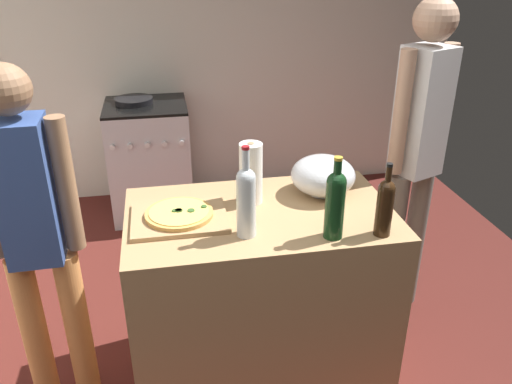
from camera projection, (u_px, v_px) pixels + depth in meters
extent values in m
cube|color=#511E19|center=(230.00, 284.00, 3.29)|extent=(4.17, 3.46, 0.02)
cube|color=silver|center=(199.00, 34.00, 4.02)|extent=(4.17, 0.10, 2.60)
cube|color=tan|center=(260.00, 295.00, 2.45)|extent=(1.16, 0.70, 0.89)
cube|color=tan|center=(179.00, 218.00, 2.19)|extent=(0.40, 0.32, 0.02)
cylinder|color=tan|center=(179.00, 214.00, 2.18)|extent=(0.29, 0.29, 0.02)
cylinder|color=#EAC660|center=(179.00, 211.00, 2.17)|extent=(0.25, 0.25, 0.00)
cylinder|color=#335926|center=(191.00, 210.00, 2.17)|extent=(0.03, 0.03, 0.01)
cylinder|color=#335926|center=(175.00, 211.00, 2.17)|extent=(0.02, 0.02, 0.01)
cylinder|color=#335926|center=(180.00, 210.00, 2.17)|extent=(0.03, 0.03, 0.01)
cylinder|color=#335926|center=(178.00, 210.00, 2.17)|extent=(0.03, 0.03, 0.01)
cylinder|color=#335926|center=(204.00, 206.00, 2.21)|extent=(0.02, 0.02, 0.01)
cylinder|color=#335926|center=(178.00, 210.00, 2.17)|extent=(0.03, 0.03, 0.01)
cylinder|color=#B2B2B7|center=(322.00, 192.00, 2.42)|extent=(0.12, 0.12, 0.01)
ellipsoid|color=silver|center=(323.00, 175.00, 2.38)|extent=(0.30, 0.30, 0.18)
cylinder|color=white|center=(251.00, 173.00, 2.28)|extent=(0.10, 0.10, 0.28)
cylinder|color=#997551|center=(251.00, 173.00, 2.28)|extent=(0.03, 0.03, 0.28)
cylinder|color=silver|center=(246.00, 207.00, 2.03)|extent=(0.08, 0.08, 0.25)
sphere|color=silver|center=(246.00, 178.00, 1.97)|extent=(0.08, 0.08, 0.08)
cylinder|color=silver|center=(246.00, 161.00, 1.94)|extent=(0.03, 0.03, 0.09)
cylinder|color=maroon|center=(246.00, 148.00, 1.92)|extent=(0.03, 0.03, 0.01)
cylinder|color=#331E0F|center=(384.00, 212.00, 2.04)|extent=(0.07, 0.07, 0.20)
sphere|color=#331E0F|center=(387.00, 189.00, 2.00)|extent=(0.07, 0.07, 0.07)
cylinder|color=#331E0F|center=(389.00, 175.00, 1.97)|extent=(0.02, 0.02, 0.07)
cylinder|color=black|center=(390.00, 165.00, 1.95)|extent=(0.03, 0.03, 0.01)
cylinder|color=#143819|center=(335.00, 210.00, 2.02)|extent=(0.08, 0.08, 0.24)
sphere|color=#143819|center=(337.00, 182.00, 1.96)|extent=(0.08, 0.08, 0.08)
cylinder|color=#143819|center=(338.00, 168.00, 1.94)|extent=(0.03, 0.03, 0.07)
cylinder|color=gold|center=(338.00, 158.00, 1.92)|extent=(0.03, 0.03, 0.01)
cube|color=#B7B7BC|center=(150.00, 161.00, 3.98)|extent=(0.60, 0.56, 0.86)
cube|color=black|center=(145.00, 106.00, 3.78)|extent=(0.60, 0.56, 0.02)
cylinder|color=silver|center=(112.00, 147.00, 3.57)|extent=(0.04, 0.02, 0.04)
cylinder|color=silver|center=(130.00, 146.00, 3.59)|extent=(0.04, 0.02, 0.04)
cylinder|color=silver|center=(147.00, 145.00, 3.61)|extent=(0.04, 0.02, 0.04)
cylinder|color=silver|center=(165.00, 144.00, 3.63)|extent=(0.04, 0.02, 0.04)
cylinder|color=silver|center=(182.00, 143.00, 3.65)|extent=(0.04, 0.02, 0.04)
cylinder|color=black|center=(134.00, 101.00, 3.80)|extent=(0.27, 0.27, 0.04)
cylinder|color=#D88C4C|center=(35.00, 334.00, 2.28)|extent=(0.11, 0.11, 0.78)
cylinder|color=#D88C4C|center=(78.00, 328.00, 2.32)|extent=(0.11, 0.11, 0.78)
cube|color=#334C8C|center=(27.00, 192.00, 2.00)|extent=(0.21, 0.20, 0.59)
cylinder|color=#936B4C|center=(66.00, 185.00, 2.02)|extent=(0.08, 0.08, 0.56)
sphere|color=#936B4C|center=(4.00, 89.00, 1.82)|extent=(0.19, 0.19, 0.19)
cylinder|color=slate|center=(415.00, 237.00, 2.95)|extent=(0.11, 0.11, 0.86)
cylinder|color=slate|center=(391.00, 246.00, 2.86)|extent=(0.11, 0.11, 0.86)
cube|color=silver|center=(422.00, 112.00, 2.58)|extent=(0.26, 0.26, 0.65)
cylinder|color=tan|center=(443.00, 104.00, 2.64)|extent=(0.08, 0.08, 0.61)
cylinder|color=tan|center=(401.00, 114.00, 2.50)|extent=(0.08, 0.08, 0.61)
sphere|color=tan|center=(436.00, 19.00, 2.38)|extent=(0.21, 0.21, 0.21)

